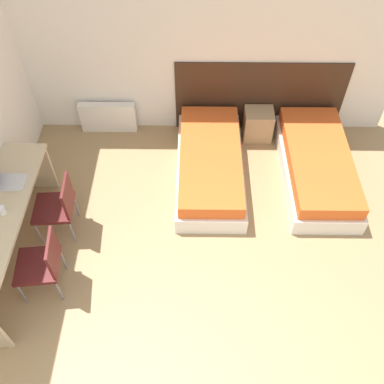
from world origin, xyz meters
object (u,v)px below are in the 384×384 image
at_px(chair_near_notebook, 42,262).
at_px(laptop, 4,178).
at_px(bed_near_door, 317,165).
at_px(chair_near_laptop, 58,205).
at_px(nightstand, 258,124).
at_px(bed_near_window, 210,165).

height_order(chair_near_notebook, laptop, laptop).
distance_m(bed_near_door, chair_near_laptop, 3.35).
bearing_deg(laptop, chair_near_laptop, -8.40).
height_order(nightstand, chair_near_notebook, chair_near_notebook).
distance_m(bed_near_window, bed_near_door, 1.43).
relative_size(bed_near_window, bed_near_door, 1.00).
relative_size(bed_near_window, chair_near_notebook, 2.35).
xyz_separation_m(nightstand, chair_near_notebook, (-2.50, -2.48, 0.24)).
distance_m(bed_near_window, laptop, 2.53).
bearing_deg(bed_near_window, nightstand, 48.52).
distance_m(bed_near_door, chair_near_notebook, 3.63).
distance_m(chair_near_notebook, laptop, 1.06).
distance_m(chair_near_laptop, chair_near_notebook, 0.76).
relative_size(nightstand, chair_near_laptop, 0.55).
relative_size(bed_near_window, laptop, 5.71).
bearing_deg(chair_near_laptop, bed_near_window, 23.40).
height_order(bed_near_door, chair_near_laptop, chair_near_laptop).
bearing_deg(bed_near_door, bed_near_window, 180.00).
distance_m(nightstand, laptop, 3.49).
relative_size(chair_near_laptop, chair_near_notebook, 1.00).
xyz_separation_m(bed_near_door, chair_near_notebook, (-3.22, -1.67, 0.26)).
bearing_deg(bed_near_door, laptop, -167.43).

